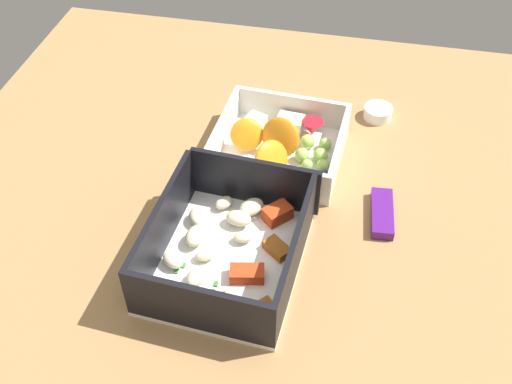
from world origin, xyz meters
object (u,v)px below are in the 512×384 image
pasta_container (229,248)px  paper_cup_liner (378,113)px  fruit_bowl (281,145)px  candy_bar (382,213)px

pasta_container → paper_cup_liner: (-27.87, 13.76, -1.37)cm
fruit_bowl → candy_bar: 15.30cm
fruit_bowl → paper_cup_liner: fruit_bowl is taller
fruit_bowl → paper_cup_liner: size_ratio=4.27×
pasta_container → paper_cup_liner: size_ratio=5.06×
candy_bar → paper_cup_liner: paper_cup_liner is taller
fruit_bowl → pasta_container: bearing=-7.7°
paper_cup_liner → pasta_container: bearing=-26.3°
fruit_bowl → paper_cup_liner: 15.41cm
candy_bar → fruit_bowl: bearing=-121.2°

